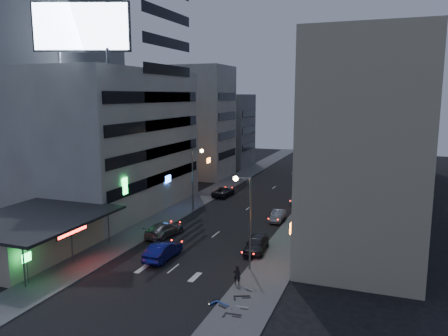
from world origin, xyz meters
The scene contains 29 objects.
ground centered at (0.00, 0.00, 0.00)m, with size 180.00×180.00×0.00m, color black.
sidewalk_left centered at (-8.00, 30.00, 0.06)m, with size 4.00×120.00×0.12m, color #4C4C4F.
sidewalk_right centered at (8.00, 30.00, 0.06)m, with size 4.00×120.00×0.12m, color #4C4C4F.
food_court centered at (-13.90, 2.00, 1.98)m, with size 11.00×13.00×3.88m.
white_building centered at (-17.00, 20.00, 9.00)m, with size 14.00×24.00×18.00m, color #B2B1AD.
grey_tower centered at (-26.00, 23.00, 17.00)m, with size 10.00×14.00×34.00m, color slate.
shophouse_near centered at (15.00, 10.50, 10.00)m, with size 10.00×11.00×20.00m, color tan.
shophouse_mid centered at (15.50, 22.00, 8.00)m, with size 11.00×12.00×16.00m, color gray.
shophouse_far centered at (15.00, 35.00, 11.00)m, with size 10.00×14.00×22.00m, color tan.
far_left_a centered at (-15.50, 45.00, 10.00)m, with size 11.00×10.00×20.00m, color #B2B1AD.
far_left_b centered at (-16.00, 58.00, 7.50)m, with size 12.00×10.00×15.00m, color slate.
far_right_a centered at (15.50, 50.00, 9.00)m, with size 11.00×12.00×18.00m, color gray.
far_right_b centered at (16.00, 64.00, 12.00)m, with size 12.00×12.00×24.00m, color tan.
billboard centered at (-12.99, 9.97, 21.66)m, with size 9.52×3.75×6.20m.
street_lamp_right_near centered at (5.90, 6.00, 5.36)m, with size 1.60×0.44×8.02m.
street_lamp_left centered at (-5.90, 22.00, 5.36)m, with size 1.60×0.44×8.02m.
street_lamp_right_far centered at (5.90, 40.00, 5.36)m, with size 1.60×0.44×8.02m.
parked_car_right_near centered at (5.60, 10.44, 0.79)m, with size 1.87×4.66×1.59m, color #2A292E.
parked_car_right_mid centered at (5.08, 21.32, 0.64)m, with size 1.36×3.91×1.29m, color #94969C.
parked_car_left centered at (-5.58, 31.35, 0.67)m, with size 2.23×4.83×1.34m, color #292A2F.
parked_car_right_far centered at (5.60, 30.71, 0.64)m, with size 1.80×4.44×1.29m, color #9FA0A7.
road_car_blue centered at (-1.87, 5.67, 0.79)m, with size 1.67×4.80×1.58m, color navy.
road_car_silver centered at (-4.91, 11.63, 0.75)m, with size 2.09×5.15×1.49m, color #94969B.
person centered at (6.30, 2.62, 0.91)m, with size 0.58×0.38×1.58m, color black.
scooter_black_a centered at (8.18, -1.78, 0.66)m, with size 1.78×0.59×1.09m, color black, non-canonical shape.
scooter_silver_a centered at (8.30, -0.60, 0.62)m, with size 1.62×0.54×0.99m, color #9B9DA3, non-canonical shape.
scooter_blue centered at (7.00, -0.95, 0.73)m, with size 1.99×0.66×1.21m, color navy, non-canonical shape.
scooter_black_b centered at (7.81, 1.19, 0.69)m, with size 1.86×0.62×1.13m, color black, non-canonical shape.
scooter_silver_b centered at (7.92, 2.08, 0.61)m, with size 1.60×0.53×0.98m, color #939699, non-canonical shape.
Camera 1 is at (16.63, -28.04, 14.83)m, focal length 35.00 mm.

